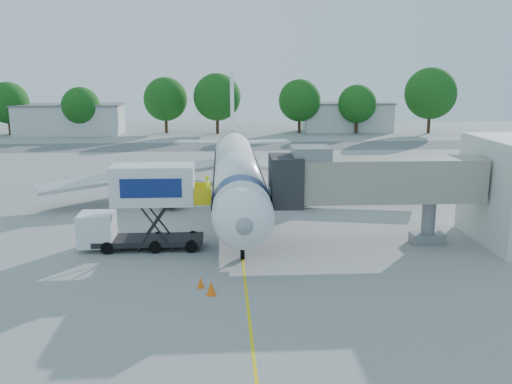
{
  "coord_description": "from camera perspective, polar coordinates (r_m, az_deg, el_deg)",
  "views": [
    {
      "loc": [
        -1.18,
        -42.92,
        11.53
      ],
      "look_at": [
        1.11,
        -4.85,
        3.2
      ],
      "focal_mm": 40.0,
      "sensor_mm": 36.0,
      "label": 1
    }
  ],
  "objects": [
    {
      "name": "catering_hiloader",
      "position": [
        37.32,
        -11.19,
        -1.51
      ],
      "size": [
        8.53,
        2.44,
        5.5
      ],
      "color": "black",
      "rests_on": "ground"
    },
    {
      "name": "tree_b",
      "position": [
        103.56,
        -17.13,
        8.21
      ],
      "size": [
        6.56,
        6.56,
        8.36
      ],
      "color": "#382314",
      "rests_on": "ground"
    },
    {
      "name": "outbuilding_right",
      "position": [
        107.81,
        9.06,
        7.45
      ],
      "size": [
        16.4,
        7.4,
        5.3
      ],
      "color": "silver",
      "rests_on": "ground"
    },
    {
      "name": "ground",
      "position": [
        44.45,
        -1.81,
        -2.72
      ],
      "size": [
        160.0,
        160.0,
        0.0
      ],
      "primitive_type": "plane",
      "color": "#999996",
      "rests_on": "ground"
    },
    {
      "name": "ground_tug",
      "position": [
        29.41,
        0.12,
        -9.08
      ],
      "size": [
        4.26,
        3.35,
        1.52
      ],
      "rotation": [
        0.0,
        0.0,
        -0.43
      ],
      "color": "silver",
      "rests_on": "ground"
    },
    {
      "name": "tree_c",
      "position": [
        104.38,
        -9.05,
        9.15
      ],
      "size": [
        7.8,
        7.8,
        9.95
      ],
      "color": "#382314",
      "rests_on": "ground"
    },
    {
      "name": "tree_a",
      "position": [
        108.86,
        -23.58,
        8.18
      ],
      "size": [
        7.22,
        7.22,
        9.21
      ],
      "color": "#382314",
      "rests_on": "ground"
    },
    {
      "name": "safety_cone_a",
      "position": [
        29.99,
        -4.5,
        -9.57
      ],
      "size": [
        0.48,
        0.48,
        0.77
      ],
      "color": "#F8600D",
      "rests_on": "ground"
    },
    {
      "name": "tree_e",
      "position": [
        103.21,
        4.39,
        9.12
      ],
      "size": [
        7.53,
        7.53,
        9.6
      ],
      "color": "#382314",
      "rests_on": "ground"
    },
    {
      "name": "tree_g",
      "position": [
        107.17,
        17.07,
        9.41
      ],
      "size": [
        9.15,
        9.15,
        11.67
      ],
      "color": "#382314",
      "rests_on": "ground"
    },
    {
      "name": "tree_d",
      "position": [
        102.15,
        -3.91,
        9.46
      ],
      "size": [
        8.37,
        8.37,
        10.67
      ],
      "color": "#382314",
      "rests_on": "ground"
    },
    {
      "name": "safety_cone_b",
      "position": [
        31.0,
        -5.56,
        -9.0
      ],
      "size": [
        0.38,
        0.38,
        0.6
      ],
      "color": "#F8600D",
      "rests_on": "ground"
    },
    {
      "name": "taxiway_strip",
      "position": [
        85.7,
        -2.63,
        4.58
      ],
      "size": [
        120.0,
        10.0,
        0.01
      ],
      "primitive_type": "cube",
      "color": "#59595B",
      "rests_on": "ground"
    },
    {
      "name": "aircraft",
      "position": [
        47.83,
        -1.98,
        1.98
      ],
      "size": [
        34.17,
        37.73,
        11.35
      ],
      "color": "white",
      "rests_on": "ground"
    },
    {
      "name": "guidance_line",
      "position": [
        44.45,
        -1.81,
        -2.71
      ],
      "size": [
        0.15,
        70.0,
        0.01
      ],
      "primitive_type": "cube",
      "color": "yellow",
      "rests_on": "ground"
    },
    {
      "name": "tree_f",
      "position": [
        104.04,
        10.08,
        8.68
      ],
      "size": [
        6.79,
        6.79,
        8.66
      ],
      "color": "#382314",
      "rests_on": "ground"
    },
    {
      "name": "outbuilding_left",
      "position": [
        106.73,
        -18.12,
        6.95
      ],
      "size": [
        18.4,
        8.4,
        5.3
      ],
      "color": "silver",
      "rests_on": "ground"
    },
    {
      "name": "jet_bridge",
      "position": [
        37.76,
        10.68,
        1.13
      ],
      "size": [
        13.9,
        3.2,
        6.6
      ],
      "color": "gray",
      "rests_on": "ground"
    }
  ]
}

